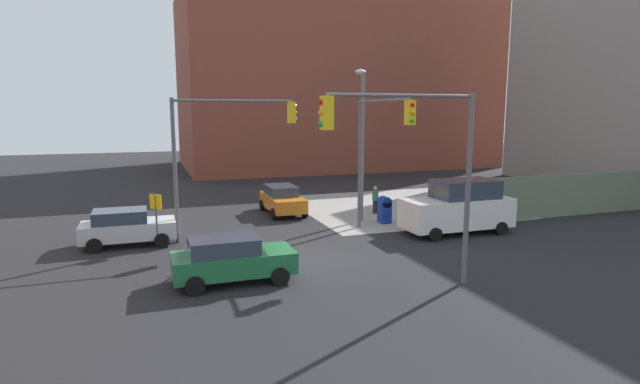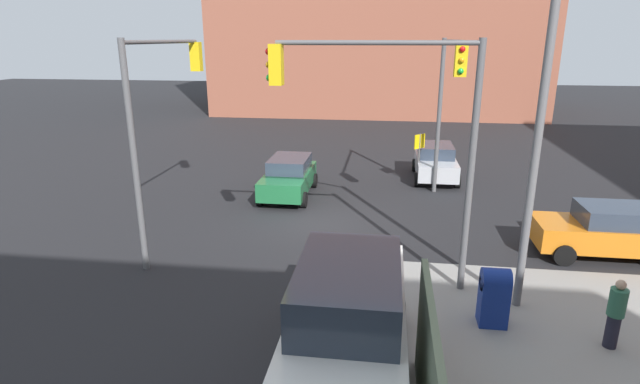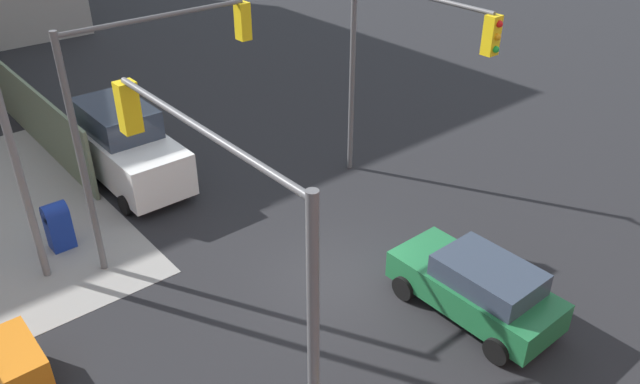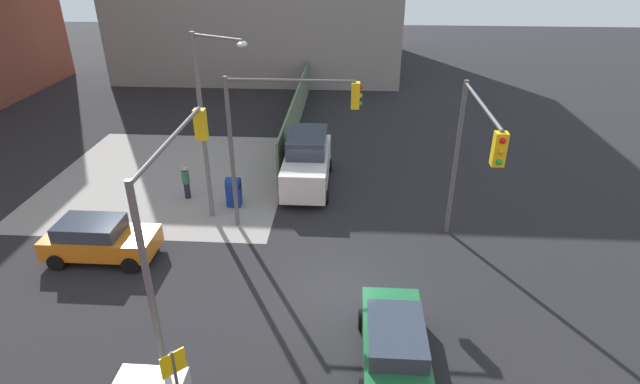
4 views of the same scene
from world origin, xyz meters
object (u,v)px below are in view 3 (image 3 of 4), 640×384
object	(u,v)px
traffic_signal_nw_corner	(226,235)
van_white_delivery	(125,146)
sedan_green	(477,286)
street_lamp_corner	(19,111)
traffic_signal_ne_corner	(149,90)
traffic_signal_se_corner	(401,53)
mailbox_blue	(58,224)

from	to	relation	value
traffic_signal_nw_corner	van_white_delivery	world-z (taller)	traffic_signal_nw_corner
sedan_green	van_white_delivery	world-z (taller)	van_white_delivery
street_lamp_corner	van_white_delivery	distance (m)	6.16
van_white_delivery	traffic_signal_ne_corner	bearing A→B (deg)	170.49
traffic_signal_se_corner	sedan_green	world-z (taller)	traffic_signal_se_corner
street_lamp_corner	traffic_signal_se_corner	bearing A→B (deg)	-104.63
traffic_signal_nw_corner	traffic_signal_se_corner	world-z (taller)	same
traffic_signal_ne_corner	sedan_green	size ratio (longest dim) A/B	1.56
traffic_signal_nw_corner	mailbox_blue	bearing A→B (deg)	3.38
street_lamp_corner	sedan_green	xyz separation A→B (m)	(-8.11, -7.20, -3.86)
street_lamp_corner	van_white_delivery	xyz separation A→B (m)	(3.57, -3.67, -3.42)
van_white_delivery	street_lamp_corner	bearing A→B (deg)	134.22
mailbox_blue	van_white_delivery	xyz separation A→B (m)	(2.40, -3.20, 0.52)
traffic_signal_ne_corner	street_lamp_corner	size ratio (longest dim) A/B	0.81
street_lamp_corner	van_white_delivery	size ratio (longest dim) A/B	1.48
traffic_signal_ne_corner	sedan_green	bearing A→B (deg)	-150.92
street_lamp_corner	mailbox_blue	world-z (taller)	street_lamp_corner
traffic_signal_nw_corner	sedan_green	xyz separation A→B (m)	(-0.80, -6.23, -3.81)
traffic_signal_nw_corner	traffic_signal_se_corner	xyz separation A→B (m)	(4.71, -9.00, -0.02)
van_white_delivery	sedan_green	bearing A→B (deg)	-163.19
traffic_signal_se_corner	mailbox_blue	world-z (taller)	traffic_signal_se_corner
traffic_signal_ne_corner	mailbox_blue	distance (m)	4.91
traffic_signal_ne_corner	street_lamp_corner	bearing A→B (deg)	79.90
traffic_signal_nw_corner	mailbox_blue	xyz separation A→B (m)	(8.48, 0.50, -3.89)
traffic_signal_nw_corner	mailbox_blue	world-z (taller)	traffic_signal_nw_corner
traffic_signal_se_corner	street_lamp_corner	distance (m)	10.31
mailbox_blue	van_white_delivery	bearing A→B (deg)	-53.09
traffic_signal_nw_corner	traffic_signal_se_corner	size ratio (longest dim) A/B	1.00
street_lamp_corner	sedan_green	world-z (taller)	street_lamp_corner
traffic_signal_ne_corner	sedan_green	xyz separation A→B (m)	(-7.58, -4.22, -3.78)
traffic_signal_ne_corner	van_white_delivery	xyz separation A→B (m)	(4.10, -0.69, -3.34)
mailbox_blue	van_white_delivery	distance (m)	4.04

